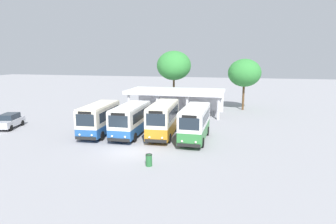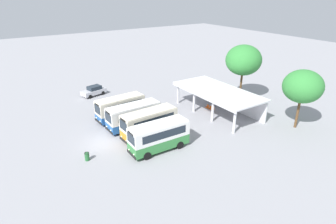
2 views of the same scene
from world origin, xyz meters
name	(u,v)px [view 1 (image 1 of 2)]	position (x,y,z in m)	size (l,w,h in m)	color
ground_plane	(129,152)	(0.00, 0.00, 0.00)	(180.00, 180.00, 0.00)	#939399
city_bus_nearest_orange	(99,118)	(-4.96, 4.56, 1.75)	(2.61, 6.82, 3.16)	black
city_bus_second_in_row	(131,119)	(-1.67, 4.92, 1.73)	(2.52, 7.11, 3.13)	black
city_bus_middle_cream	(163,118)	(1.63, 5.32, 1.86)	(2.51, 7.07, 3.38)	black
city_bus_fourth_amber	(195,122)	(4.92, 4.67, 1.80)	(2.31, 6.87, 3.26)	black
parked_car_flank	(9,121)	(-16.14, 4.72, 0.83)	(2.66, 4.33, 1.62)	black
terminal_canopy	(177,94)	(0.48, 17.83, 2.68)	(13.39, 6.33, 3.40)	silver
waiting_chair_end_by_column	(166,110)	(-0.83, 16.55, 0.52)	(0.46, 0.46, 0.86)	slate
waiting_chair_second_from_end	(170,111)	(-0.25, 16.57, 0.52)	(0.46, 0.46, 0.86)	slate
waiting_chair_middle_seat	(174,111)	(0.33, 16.58, 0.52)	(0.46, 0.46, 0.86)	slate
roadside_tree_behind_canopy	(174,66)	(-1.22, 23.66, 6.51)	(5.47, 5.47, 8.85)	brown
roadside_tree_east_of_canopy	(244,73)	(9.74, 22.44, 5.56)	(4.83, 4.83, 7.63)	brown
litter_bin_apron	(149,160)	(2.57, -2.73, 0.46)	(0.49, 0.49, 0.90)	#266633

